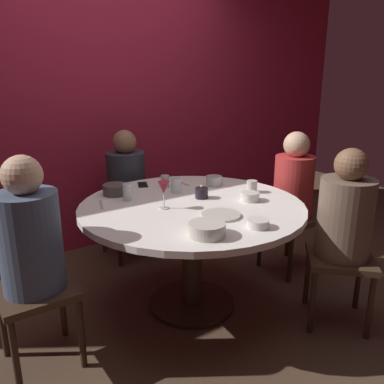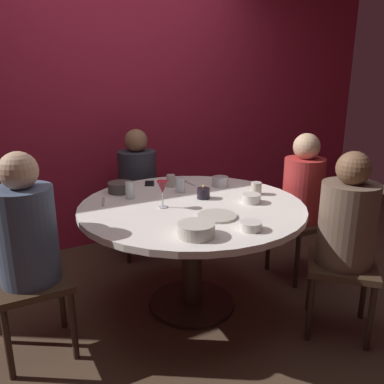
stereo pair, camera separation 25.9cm
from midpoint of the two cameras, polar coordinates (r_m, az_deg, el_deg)
ground_plane at (r=2.95m, az=2.62°, el=-15.85°), size 8.00×8.00×0.00m
back_wall at (r=3.80m, az=-8.62°, el=12.21°), size 6.00×0.10×2.60m
dining_table at (r=2.66m, az=2.80°, el=-4.51°), size 1.48×1.48×0.76m
seated_diner_left at (r=2.30m, az=-19.69°, el=-5.92°), size 0.40×0.40×1.20m
seated_diner_back at (r=3.49m, az=-5.73°, el=1.99°), size 0.40×0.40×1.13m
seated_diner_right at (r=3.23m, az=17.88°, el=0.28°), size 0.40×0.40×1.15m
seated_diner_front_right at (r=2.59m, az=24.05°, el=-4.32°), size 0.57×0.57×1.16m
candle_holder at (r=2.72m, az=4.39°, el=-0.21°), size 0.09×0.09×0.09m
wine_glass at (r=2.50m, az=-1.32°, el=0.51°), size 0.08×0.08×0.18m
dinner_plate at (r=2.39m, az=6.70°, el=-3.48°), size 0.24×0.24×0.01m
cell_phone at (r=3.09m, az=-3.73°, el=1.20°), size 0.12×0.16×0.01m
bowl_serving_large at (r=3.03m, az=6.50°, el=1.48°), size 0.12×0.12×0.07m
bowl_salad_center at (r=2.10m, az=4.17°, el=-5.49°), size 0.20×0.20×0.07m
bowl_small_white at (r=2.88m, az=-7.77°, el=0.63°), size 0.17×0.17×0.07m
bowl_sauce_side at (r=2.22m, az=11.78°, el=-4.83°), size 0.12×0.12×0.05m
bowl_rice_portion at (r=2.68m, az=11.28°, el=-0.95°), size 0.12×0.12×0.06m
cup_near_candle at (r=3.00m, az=-0.59°, el=1.59°), size 0.07×0.07×0.09m
cup_by_left_diner at (r=2.86m, az=0.89°, el=0.96°), size 0.07×0.07×0.10m
cup_by_right_diner at (r=2.73m, az=-6.24°, el=0.23°), size 0.06×0.06×0.12m
cup_center_front at (r=2.87m, az=11.77°, el=0.49°), size 0.08×0.08×0.09m
fork_near_plate at (r=2.68m, az=-9.93°, el=-1.42°), size 0.07×0.18×0.01m
knife_near_plate at (r=3.09m, az=1.99°, el=1.25°), size 0.02×0.18×0.01m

